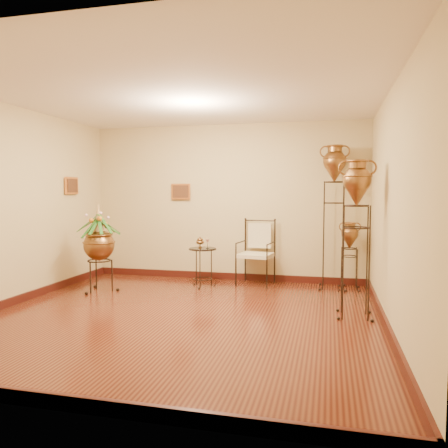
% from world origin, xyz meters
% --- Properties ---
extents(ground, '(5.00, 5.00, 0.00)m').
position_xyz_m(ground, '(0.00, 0.00, 0.00)').
color(ground, '#5F2A16').
rests_on(ground, ground).
extents(room_shell, '(5.02, 5.02, 2.81)m').
position_xyz_m(room_shell, '(-0.01, 0.01, 1.73)').
color(room_shell, '#CDB984').
rests_on(room_shell, ground).
extents(amphora_tall, '(0.57, 0.57, 2.37)m').
position_xyz_m(amphora_tall, '(1.89, 2.15, 1.21)').
color(amphora_tall, black).
rests_on(amphora_tall, ground).
extents(amphora_mid, '(0.58, 0.58, 2.02)m').
position_xyz_m(amphora_mid, '(2.15, 0.51, 1.02)').
color(amphora_mid, black).
rests_on(amphora_mid, ground).
extents(amphora_short, '(0.44, 0.44, 1.12)m').
position_xyz_m(amphora_short, '(2.15, 2.15, 0.56)').
color(amphora_short, black).
rests_on(amphora_short, ground).
extents(planter_urn, '(0.87, 0.87, 1.44)m').
position_xyz_m(planter_urn, '(-1.75, 1.07, 0.80)').
color(planter_urn, black).
rests_on(planter_urn, ground).
extents(armchair, '(0.70, 0.66, 1.11)m').
position_xyz_m(armchair, '(0.60, 2.15, 0.56)').
color(armchair, black).
rests_on(armchair, ground).
extents(side_table, '(0.50, 0.50, 0.83)m').
position_xyz_m(side_table, '(-0.23, 1.77, 0.34)').
color(side_table, black).
rests_on(side_table, ground).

